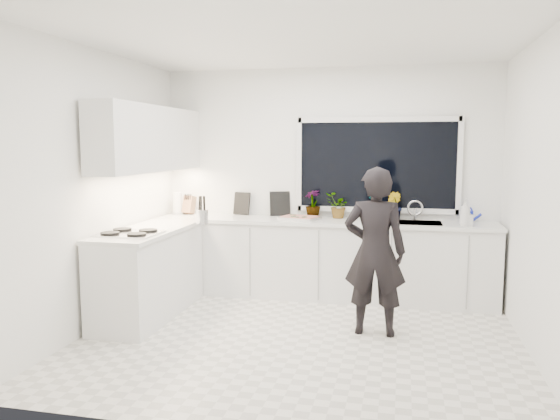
# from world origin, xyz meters

# --- Properties ---
(floor) EXTENTS (4.00, 3.50, 0.02)m
(floor) POSITION_xyz_m (0.00, 0.00, -0.01)
(floor) COLOR beige
(floor) RESTS_ON ground
(wall_back) EXTENTS (4.00, 0.02, 2.70)m
(wall_back) POSITION_xyz_m (0.00, 1.76, 1.35)
(wall_back) COLOR white
(wall_back) RESTS_ON ground
(wall_left) EXTENTS (0.02, 3.50, 2.70)m
(wall_left) POSITION_xyz_m (-2.01, 0.00, 1.35)
(wall_left) COLOR white
(wall_left) RESTS_ON ground
(wall_right) EXTENTS (0.02, 3.50, 2.70)m
(wall_right) POSITION_xyz_m (2.01, 0.00, 1.35)
(wall_right) COLOR white
(wall_right) RESTS_ON ground
(ceiling) EXTENTS (4.00, 3.50, 0.02)m
(ceiling) POSITION_xyz_m (0.00, 0.00, 2.71)
(ceiling) COLOR white
(ceiling) RESTS_ON wall_back
(window) EXTENTS (1.80, 0.02, 1.00)m
(window) POSITION_xyz_m (0.60, 1.73, 1.55)
(window) COLOR black
(window) RESTS_ON wall_back
(base_cabinets_back) EXTENTS (3.92, 0.58, 0.88)m
(base_cabinets_back) POSITION_xyz_m (0.00, 1.45, 0.44)
(base_cabinets_back) COLOR white
(base_cabinets_back) RESTS_ON floor
(base_cabinets_left) EXTENTS (0.58, 1.60, 0.88)m
(base_cabinets_left) POSITION_xyz_m (-1.67, 0.35, 0.44)
(base_cabinets_left) COLOR white
(base_cabinets_left) RESTS_ON floor
(countertop_back) EXTENTS (3.94, 0.62, 0.04)m
(countertop_back) POSITION_xyz_m (0.00, 1.44, 0.90)
(countertop_back) COLOR silver
(countertop_back) RESTS_ON base_cabinets_back
(countertop_left) EXTENTS (0.62, 1.60, 0.04)m
(countertop_left) POSITION_xyz_m (-1.67, 0.35, 0.90)
(countertop_left) COLOR silver
(countertop_left) RESTS_ON base_cabinets_left
(upper_cabinets) EXTENTS (0.34, 2.10, 0.70)m
(upper_cabinets) POSITION_xyz_m (-1.79, 0.70, 1.85)
(upper_cabinets) COLOR white
(upper_cabinets) RESTS_ON wall_left
(sink) EXTENTS (0.58, 0.42, 0.14)m
(sink) POSITION_xyz_m (1.05, 1.45, 0.87)
(sink) COLOR silver
(sink) RESTS_ON countertop_back
(faucet) EXTENTS (0.03, 0.03, 0.22)m
(faucet) POSITION_xyz_m (1.05, 1.65, 1.03)
(faucet) COLOR silver
(faucet) RESTS_ON countertop_back
(stovetop) EXTENTS (0.56, 0.48, 0.03)m
(stovetop) POSITION_xyz_m (-1.69, -0.00, 0.94)
(stovetop) COLOR black
(stovetop) RESTS_ON countertop_left
(person) EXTENTS (0.58, 0.38, 1.59)m
(person) POSITION_xyz_m (0.66, 0.30, 0.79)
(person) COLOR black
(person) RESTS_ON floor
(pizza_tray) EXTENTS (0.50, 0.42, 0.03)m
(pizza_tray) POSITION_xyz_m (-0.26, 1.42, 0.94)
(pizza_tray) COLOR #B6B6BB
(pizza_tray) RESTS_ON countertop_back
(pizza) EXTENTS (0.45, 0.38, 0.01)m
(pizza) POSITION_xyz_m (-0.26, 1.42, 0.95)
(pizza) COLOR #B23817
(pizza) RESTS_ON pizza_tray
(watering_can) EXTENTS (0.14, 0.14, 0.13)m
(watering_can) POSITION_xyz_m (1.62, 1.61, 0.98)
(watering_can) COLOR #1221AB
(watering_can) RESTS_ON countertop_back
(paper_towel_roll) EXTENTS (0.14, 0.14, 0.26)m
(paper_towel_roll) POSITION_xyz_m (-1.85, 1.55, 1.05)
(paper_towel_roll) COLOR silver
(paper_towel_roll) RESTS_ON countertop_back
(knife_block) EXTENTS (0.15, 0.13, 0.22)m
(knife_block) POSITION_xyz_m (-1.71, 1.59, 1.03)
(knife_block) COLOR brown
(knife_block) RESTS_ON countertop_back
(utensil_crock) EXTENTS (0.16, 0.16, 0.16)m
(utensil_crock) POSITION_xyz_m (-1.24, 0.80, 1.00)
(utensil_crock) COLOR silver
(utensil_crock) RESTS_ON countertop_left
(picture_frame_large) EXTENTS (0.22, 0.07, 0.28)m
(picture_frame_large) POSITION_xyz_m (-1.05, 1.69, 1.06)
(picture_frame_large) COLOR black
(picture_frame_large) RESTS_ON countertop_back
(picture_frame_small) EXTENTS (0.24, 0.11, 0.30)m
(picture_frame_small) POSITION_xyz_m (-0.56, 1.69, 1.07)
(picture_frame_small) COLOR black
(picture_frame_small) RESTS_ON countertop_back
(herb_plants) EXTENTS (1.20, 0.35, 0.33)m
(herb_plants) POSITION_xyz_m (0.26, 1.61, 1.08)
(herb_plants) COLOR #26662D
(herb_plants) RESTS_ON countertop_back
(soap_bottles) EXTENTS (0.15, 0.14, 0.29)m
(soap_bottles) POSITION_xyz_m (1.57, 1.30, 1.05)
(soap_bottles) COLOR #D8BF66
(soap_bottles) RESTS_ON countertop_back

